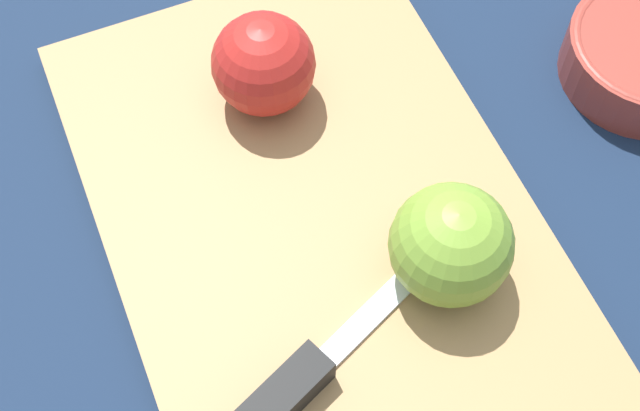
# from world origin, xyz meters

# --- Properties ---
(ground_plane) EXTENTS (4.00, 4.00, 0.00)m
(ground_plane) POSITION_xyz_m (0.00, 0.00, 0.00)
(ground_plane) COLOR #14233D
(cutting_board) EXTENTS (0.47, 0.34, 0.02)m
(cutting_board) POSITION_xyz_m (0.00, 0.00, 0.01)
(cutting_board) COLOR #A37A4C
(cutting_board) RESTS_ON ground_plane
(apple_half_left) EXTENTS (0.07, 0.07, 0.07)m
(apple_half_left) POSITION_xyz_m (-0.11, -0.01, 0.06)
(apple_half_left) COLOR red
(apple_half_left) RESTS_ON cutting_board
(apple_half_right) EXTENTS (0.08, 0.08, 0.08)m
(apple_half_right) POSITION_xyz_m (0.06, 0.07, 0.06)
(apple_half_right) COLOR olive
(apple_half_right) RESTS_ON cutting_board
(knife) EXTENTS (0.11, 0.16, 0.02)m
(knife) POSITION_xyz_m (0.11, -0.05, 0.03)
(knife) COLOR silver
(knife) RESTS_ON cutting_board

